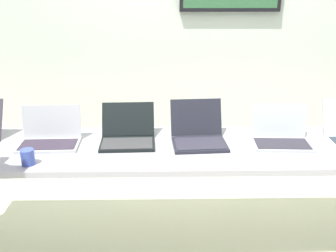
{
  "coord_description": "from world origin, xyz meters",
  "views": [
    {
      "loc": [
        -0.22,
        -2.29,
        1.78
      ],
      "look_at": [
        -0.18,
        0.09,
        0.87
      ],
      "focal_mm": 41.38,
      "sensor_mm": 36.0,
      "label": 1
    }
  ],
  "objects": [
    {
      "name": "ground",
      "position": [
        0.0,
        0.0,
        -0.02
      ],
      "size": [
        8.0,
        8.0,
        0.04
      ],
      "primitive_type": "cube",
      "color": "beige"
    },
    {
      "name": "laptop_station_1",
      "position": [
        -0.95,
        0.05,
        0.82
      ],
      "size": [
        0.39,
        0.28,
        0.23
      ],
      "color": "#B1B4B5",
      "rests_on": "workbench"
    },
    {
      "name": "coffee_mug",
      "position": [
        -1.0,
        -0.25,
        0.81
      ],
      "size": [
        0.08,
        0.08,
        0.09
      ],
      "color": "#384BA1",
      "rests_on": "workbench"
    },
    {
      "name": "workbench",
      "position": [
        0.0,
        0.0,
        0.72
      ],
      "size": [
        3.44,
        0.7,
        0.77
      ],
      "color": "#A3A1A8",
      "rests_on": "ground"
    },
    {
      "name": "laptop_station_2",
      "position": [
        -0.45,
        0.08,
        0.82
      ],
      "size": [
        0.36,
        0.36,
        0.22
      ],
      "color": "black",
      "rests_on": "workbench"
    },
    {
      "name": "back_wall",
      "position": [
        0.01,
        1.13,
        1.27
      ],
      "size": [
        8.0,
        0.11,
        2.51
      ],
      "color": "silver",
      "rests_on": "ground"
    },
    {
      "name": "laptop_station_3",
      "position": [
        0.02,
        0.07,
        0.83
      ],
      "size": [
        0.37,
        0.37,
        0.25
      ],
      "color": "black",
      "rests_on": "workbench"
    },
    {
      "name": "laptop_station_4",
      "position": [
        0.55,
        0.04,
        0.82
      ],
      "size": [
        0.38,
        0.31,
        0.23
      ],
      "color": "#A8B0BA",
      "rests_on": "workbench"
    }
  ]
}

